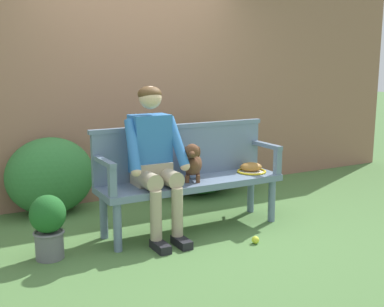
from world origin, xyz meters
The scene contains 14 objects.
ground_plane centered at (0.00, 0.00, 0.00)m, with size 40.00×40.00×0.00m, color #4C753D.
brick_garden_fence centered at (0.00, 1.48, 1.30)m, with size 8.00×0.30×2.59m, color #936651.
hedge_bush_far_left centered at (0.73, 1.07, 0.43)m, with size 1.18×0.85×0.85m, color #286B2D.
hedge_bush_mid_left centered at (-1.04, 1.12, 0.40)m, with size 0.90×0.62×0.80m, color #337538.
garden_bench centered at (0.00, 0.00, 0.41)m, with size 1.76×0.47×0.48m.
bench_backrest centered at (0.00, 0.21, 0.73)m, with size 1.80×0.06×0.50m.
bench_armrest_left_end centered at (-0.84, -0.08, 0.67)m, with size 0.06×0.47×0.28m.
bench_armrest_right_end centered at (0.84, -0.08, 0.67)m, with size 0.06×0.47×0.28m.
person_seated centered at (-0.39, -0.01, 0.74)m, with size 0.56×0.64×1.35m.
dog_on_bench centered at (-0.02, -0.05, 0.66)m, with size 0.28×0.35×0.36m.
tennis_racket centered at (0.68, 0.02, 0.49)m, with size 0.42×0.56×0.03m.
baseball_glove centered at (0.69, 0.03, 0.52)m, with size 0.22×0.17×0.09m, color #9E6B2D.
tennis_ball centered at (0.30, -0.59, 0.03)m, with size 0.07×0.07×0.07m, color #CCDB33.
potted_plant centered at (-1.33, -0.05, 0.29)m, with size 0.29×0.29×0.52m.
Camera 1 is at (-2.08, -3.77, 1.53)m, focal length 44.80 mm.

